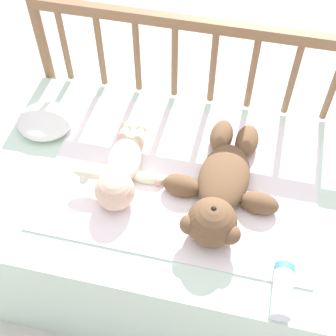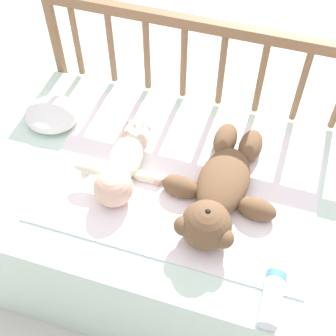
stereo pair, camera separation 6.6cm
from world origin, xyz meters
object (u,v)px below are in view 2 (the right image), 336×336
Objects in this scene: small_pillow at (52,114)px; baby_bottle at (273,294)px; teddy_bear at (219,192)px; baby at (121,168)px.

small_pillow is 0.89m from baby_bottle.
teddy_bear is at bearing 129.00° from baby_bottle.
baby is at bearing 179.79° from teddy_bear.
small_pillow is (-0.60, 0.15, -0.02)m from teddy_bear.
baby is 0.34m from small_pillow.
teddy_bear is at bearing -14.28° from small_pillow.
baby is 2.08× the size of baby_bottle.
small_pillow is (-0.30, 0.15, -0.01)m from baby.
teddy_bear reaches higher than baby_bottle.
baby_bottle is at bearing -26.41° from baby.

